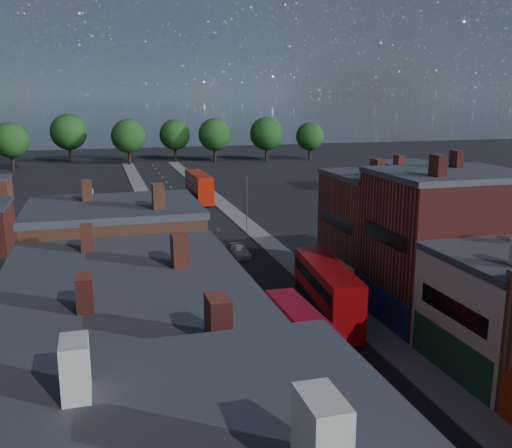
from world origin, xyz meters
TOP-DOWN VIEW (x-y plane):
  - pavement_west at (-6.50, 50.00)m, footprint 3.00×200.00m
  - pavement_east at (6.50, 50.00)m, footprint 3.00×200.00m
  - lamp_post_2 at (-5.20, 30.00)m, footprint 0.25×0.70m
  - lamp_post_3 at (5.20, 60.00)m, footprint 0.25×0.70m
  - bus_0 at (-1.50, 19.10)m, footprint 2.69×10.02m
  - bus_1 at (3.50, 26.43)m, footprint 3.88×12.26m
  - bus_2 at (2.77, 85.20)m, footprint 3.43×12.66m
  - car_2 at (-3.27, 32.20)m, footprint 2.92×5.21m
  - car_3 at (1.32, 48.30)m, footprint 1.92×4.60m

SIDE VIEW (x-z plane):
  - pavement_west at x=-6.50m, z-range 0.00..0.12m
  - pavement_east at x=6.50m, z-range 0.00..0.12m
  - car_3 at x=1.32m, z-range 0.00..1.33m
  - car_2 at x=-3.27m, z-range 0.00..1.38m
  - bus_0 at x=-1.50m, z-range 0.17..4.48m
  - bus_1 at x=3.50m, z-range 0.21..5.41m
  - bus_2 at x=2.77m, z-range 0.22..5.65m
  - lamp_post_2 at x=-5.20m, z-range 0.64..8.77m
  - lamp_post_3 at x=5.20m, z-range 0.64..8.77m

